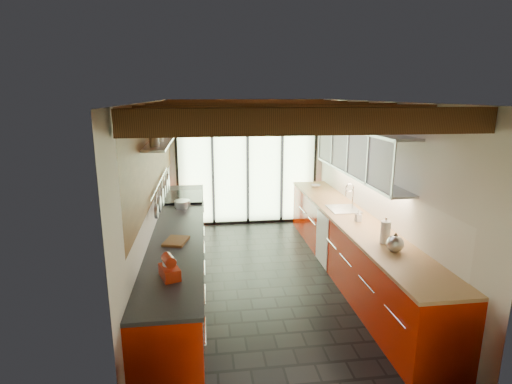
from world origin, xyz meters
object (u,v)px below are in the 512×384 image
(stand_mixer, at_px, (169,268))
(paper_towel, at_px, (385,232))
(bowl, at_px, (316,186))
(soap_bottle, at_px, (358,216))
(kettle, at_px, (395,243))

(stand_mixer, distance_m, paper_towel, 2.61)
(bowl, bearing_deg, stand_mixer, -124.45)
(paper_towel, bearing_deg, soap_bottle, 90.00)
(paper_towel, distance_m, bowl, 3.08)
(stand_mixer, xyz_separation_m, paper_towel, (2.54, 0.62, 0.04))
(paper_towel, xyz_separation_m, bowl, (0.00, 3.08, -0.12))
(stand_mixer, relative_size, paper_towel, 0.95)
(paper_towel, relative_size, bowl, 1.75)
(soap_bottle, relative_size, bowl, 0.89)
(kettle, bearing_deg, soap_bottle, 90.00)
(stand_mixer, relative_size, bowl, 1.66)
(stand_mixer, xyz_separation_m, kettle, (2.54, 0.36, 0.01))
(stand_mixer, relative_size, kettle, 1.12)
(soap_bottle, bearing_deg, stand_mixer, -149.71)
(paper_towel, xyz_separation_m, soap_bottle, (0.00, 0.86, -0.05))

